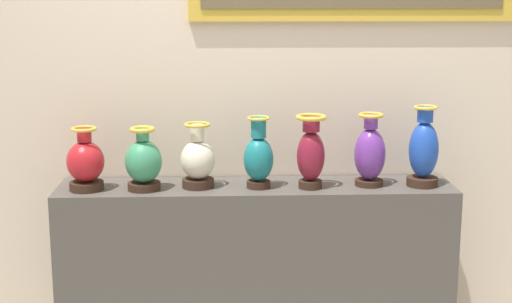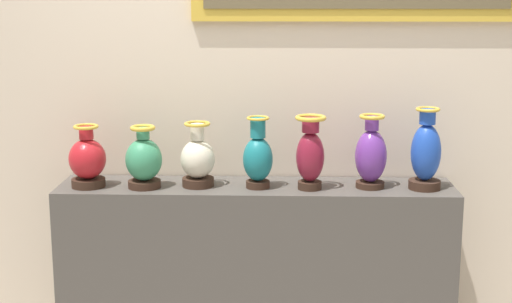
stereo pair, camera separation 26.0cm
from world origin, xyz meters
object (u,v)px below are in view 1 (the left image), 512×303
object	(u,v)px
vase_burgundy	(311,153)
vase_violet	(370,154)
vase_jade	(143,162)
vase_sapphire	(424,151)
vase_ivory	(198,161)
vase_crimson	(86,163)
vase_teal	(258,157)

from	to	relation	value
vase_burgundy	vase_violet	world-z (taller)	same
vase_jade	vase_sapphire	world-z (taller)	vase_sapphire
vase_ivory	vase_violet	size ratio (longest dim) A/B	0.88
vase_sapphire	vase_ivory	bearing A→B (deg)	179.23
vase_jade	vase_violet	xyz separation A→B (m)	(1.07, 0.04, 0.02)
vase_sapphire	vase_crimson	bearing A→B (deg)	-179.51
vase_crimson	vase_burgundy	xyz separation A→B (m)	(1.05, -0.01, 0.04)
vase_jade	vase_ivory	world-z (taller)	vase_ivory
vase_burgundy	vase_jade	bearing A→B (deg)	179.89
vase_teal	vase_sapphire	world-z (taller)	vase_sapphire
vase_jade	vase_ivory	distance (m)	0.25
vase_jade	vase_teal	world-z (taller)	vase_teal
vase_jade	vase_teal	xyz separation A→B (m)	(0.54, 0.02, 0.02)
vase_burgundy	vase_ivory	bearing A→B (deg)	176.17
vase_crimson	vase_ivory	bearing A→B (deg)	3.07
vase_crimson	vase_ivory	xyz separation A→B (m)	(0.52, 0.03, 0.00)
vase_teal	vase_burgundy	bearing A→B (deg)	-3.98
vase_jade	vase_sapphire	size ratio (longest dim) A/B	0.77
vase_ivory	vase_teal	size ratio (longest dim) A/B	0.91
vase_ivory	vase_sapphire	world-z (taller)	vase_sapphire
vase_ivory	vase_jade	bearing A→B (deg)	-172.29
vase_jade	vase_teal	size ratio (longest dim) A/B	0.88
vase_jade	vase_teal	bearing A→B (deg)	1.66
vase_jade	vase_ivory	size ratio (longest dim) A/B	0.96
vase_violet	vase_sapphire	distance (m)	0.25
vase_teal	vase_burgundy	world-z (taller)	vase_burgundy
vase_ivory	vase_violet	distance (m)	0.82
vase_violet	vase_teal	bearing A→B (deg)	-177.77
vase_crimson	vase_ivory	size ratio (longest dim) A/B	0.96
vase_crimson	vase_burgundy	bearing A→B (deg)	-0.41
vase_teal	vase_violet	world-z (taller)	vase_violet
vase_teal	vase_sapphire	bearing A→B (deg)	0.29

